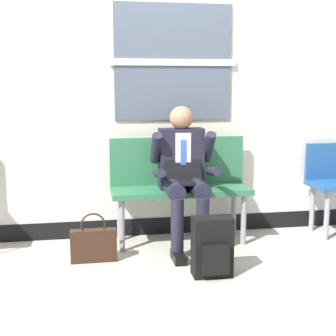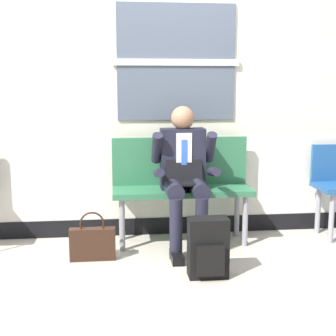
% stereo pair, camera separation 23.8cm
% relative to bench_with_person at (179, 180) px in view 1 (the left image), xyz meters
% --- Properties ---
extents(ground_plane, '(18.00, 18.00, 0.00)m').
position_rel_bench_with_person_xyz_m(ground_plane, '(-0.31, -0.29, -0.58)').
color(ground_plane, '#B2A899').
extents(station_wall, '(6.31, 0.17, 2.95)m').
position_rel_bench_with_person_xyz_m(station_wall, '(-0.31, 0.27, 0.88)').
color(station_wall, beige).
rests_on(station_wall, ground).
extents(bench_with_person, '(1.28, 0.42, 0.97)m').
position_rel_bench_with_person_xyz_m(bench_with_person, '(0.00, 0.00, 0.00)').
color(bench_with_person, '#2D6B47').
rests_on(bench_with_person, ground).
extents(person_seated, '(0.57, 0.70, 1.27)m').
position_rel_bench_with_person_xyz_m(person_seated, '(-0.00, -0.20, 0.11)').
color(person_seated, '#1E1E2D').
rests_on(person_seated, ground).
extents(backpack, '(0.30, 0.21, 0.47)m').
position_rel_bench_with_person_xyz_m(backpack, '(0.09, -0.89, -0.35)').
color(backpack, black).
rests_on(backpack, ground).
extents(handbag, '(0.38, 0.09, 0.42)m').
position_rel_bench_with_person_xyz_m(handbag, '(-0.81, -0.43, -0.43)').
color(handbag, '#331E14').
rests_on(handbag, ground).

